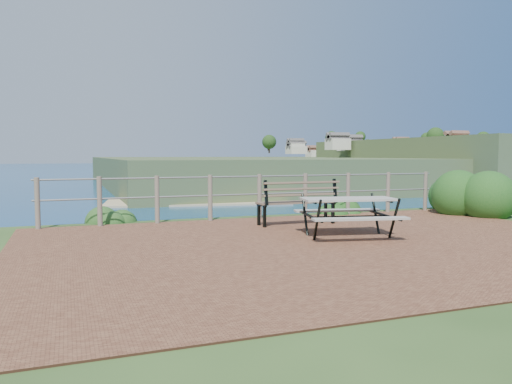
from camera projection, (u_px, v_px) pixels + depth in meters
ground at (333, 244)px, 8.16m from camera, size 10.00×7.00×0.12m
ocean at (78, 158)px, 194.65m from camera, size 1200.00×1200.00×0.00m
safety_railing at (259, 194)px, 11.24m from camera, size 9.40×0.10×1.00m
distant_bay at (432, 160)px, 258.35m from camera, size 290.00×232.36×24.00m
picnic_table at (348, 213)px, 8.73m from camera, size 1.71×1.38×0.68m
park_bench at (296, 195)px, 10.25m from camera, size 1.67×0.43×0.94m
shrub_right_front at (482, 215)px, 11.98m from camera, size 1.47×1.47×2.08m
shrub_right_edge at (449, 210)px, 13.04m from camera, size 0.99×0.99×1.41m
shrub_lip_west at (113, 221)px, 10.89m from camera, size 0.74×0.74×0.47m
shrub_lip_east at (338, 213)px, 12.42m from camera, size 0.82×0.82×0.58m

